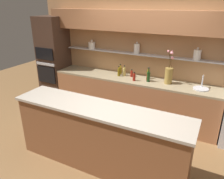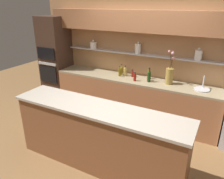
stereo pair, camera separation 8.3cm
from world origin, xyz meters
name	(u,v)px [view 1 (the left image)]	position (x,y,z in m)	size (l,w,h in m)	color
ground_plane	(113,148)	(0.00, 0.00, 0.00)	(12.00, 12.00, 0.00)	brown
back_wall_unit	(145,47)	(0.00, 1.53, 1.55)	(5.20, 0.44, 2.60)	tan
back_counter_unit	(132,98)	(-0.15, 1.24, 0.46)	(3.61, 0.62, 0.92)	#99603D
island_counter	(99,137)	(0.00, -0.46, 0.51)	(2.75, 0.61, 1.02)	brown
oven_tower	(54,60)	(-2.29, 1.24, 1.07)	(0.62, 0.64, 2.14)	#3D281E
flower_vase	(169,74)	(0.59, 1.28, 1.11)	(0.15, 0.17, 0.67)	olive
sink_fixture	(201,88)	(1.22, 1.25, 0.94)	(0.29, 0.29, 0.25)	#B7B7BC
bottle_wine_0	(148,76)	(0.20, 1.20, 1.03)	(0.07, 0.07, 0.30)	#193814
bottle_sauce_1	(132,74)	(-0.22, 1.34, 0.99)	(0.05, 0.05, 0.16)	maroon
bottle_oil_2	(119,72)	(-0.49, 1.26, 1.01)	(0.06, 0.06, 0.22)	brown
bottle_sauce_3	(134,77)	(-0.07, 1.12, 1.00)	(0.06, 0.06, 0.19)	maroon
bottle_oil_4	(148,74)	(0.14, 1.38, 1.02)	(0.06, 0.06, 0.24)	brown
bottle_sauce_5	(148,77)	(0.17, 1.26, 0.99)	(0.05, 0.05, 0.18)	maroon
bottle_oil_6	(120,70)	(-0.51, 1.38, 1.01)	(0.06, 0.06, 0.24)	olive
bottle_spirit_7	(124,72)	(-0.39, 1.33, 1.01)	(0.07, 0.07, 0.23)	tan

